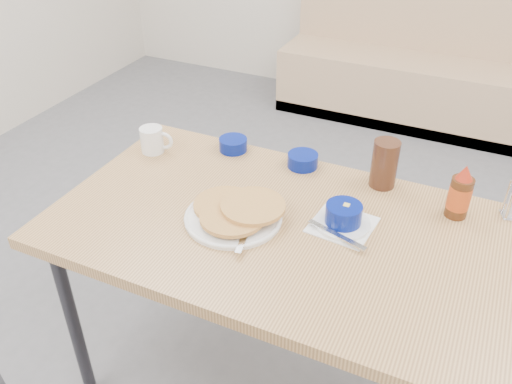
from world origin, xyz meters
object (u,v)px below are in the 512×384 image
at_px(syrup_bottle, 460,194).
at_px(creamer_bowl, 233,144).
at_px(dining_table, 282,240).
at_px(pancake_plate, 235,213).
at_px(booth_bench, 421,70).
at_px(coffee_mug, 153,140).
at_px(grits_setting, 343,217).
at_px(amber_tumbler, 384,164).
at_px(butter_bowl, 303,160).

bearing_deg(syrup_bottle, creamer_bowl, 174.83).
bearing_deg(dining_table, syrup_bottle, 29.93).
bearing_deg(creamer_bowl, pancake_plate, -62.13).
bearing_deg(booth_bench, coffee_mug, -104.41).
height_order(coffee_mug, grits_setting, coffee_mug).
distance_m(creamer_bowl, amber_tumbler, 0.56).
bearing_deg(butter_bowl, amber_tumbler, 0.00).
height_order(dining_table, pancake_plate, pancake_plate).
bearing_deg(amber_tumbler, coffee_mug, -170.78).
relative_size(dining_table, grits_setting, 6.85).
distance_m(dining_table, pancake_plate, 0.17).
relative_size(pancake_plate, coffee_mug, 2.51).
height_order(grits_setting, butter_bowl, grits_setting).
bearing_deg(coffee_mug, syrup_bottle, 3.22).
distance_m(booth_bench, grits_setting, 2.51).
distance_m(pancake_plate, coffee_mug, 0.52).
relative_size(coffee_mug, creamer_bowl, 1.17).
bearing_deg(amber_tumbler, butter_bowl, -180.00).
bearing_deg(booth_bench, syrup_bottle, -78.42).
bearing_deg(creamer_bowl, grits_setting, -28.19).
bearing_deg(coffee_mug, creamer_bowl, 27.03).
distance_m(dining_table, butter_bowl, 0.36).
bearing_deg(dining_table, pancake_plate, -165.49).
bearing_deg(syrup_bottle, amber_tumbler, 163.64).
xyz_separation_m(butter_bowl, amber_tumbler, (0.28, 0.00, 0.06)).
xyz_separation_m(booth_bench, pancake_plate, (-0.14, -2.57, 0.43)).
distance_m(booth_bench, creamer_bowl, 2.26).
distance_m(butter_bowl, syrup_bottle, 0.54).
bearing_deg(grits_setting, dining_table, -157.39).
distance_m(pancake_plate, butter_bowl, 0.38).
relative_size(coffee_mug, amber_tumbler, 0.75).
bearing_deg(butter_bowl, syrup_bottle, -7.81).
relative_size(grits_setting, amber_tumbler, 1.26).
xyz_separation_m(coffee_mug, amber_tumbler, (0.81, 0.13, 0.03)).
bearing_deg(pancake_plate, booth_bench, 86.89).
distance_m(grits_setting, amber_tumbler, 0.28).
relative_size(dining_table, pancake_plate, 4.60).
relative_size(dining_table, coffee_mug, 11.56).
height_order(pancake_plate, syrup_bottle, syrup_bottle).
xyz_separation_m(pancake_plate, butter_bowl, (0.07, 0.38, 0.00)).
bearing_deg(coffee_mug, pancake_plate, -28.02).
relative_size(amber_tumbler, syrup_bottle, 0.91).
xyz_separation_m(dining_table, creamer_bowl, (-0.34, 0.34, 0.08)).
bearing_deg(creamer_bowl, butter_bowl, -0.00).
bearing_deg(pancake_plate, grits_setting, 19.02).
bearing_deg(amber_tumbler, booth_bench, 95.65).
relative_size(booth_bench, creamer_bowl, 18.39).
bearing_deg(dining_table, butter_bowl, 100.79).
xyz_separation_m(creamer_bowl, amber_tumbler, (0.56, 0.00, 0.06)).
distance_m(amber_tumbler, syrup_bottle, 0.26).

